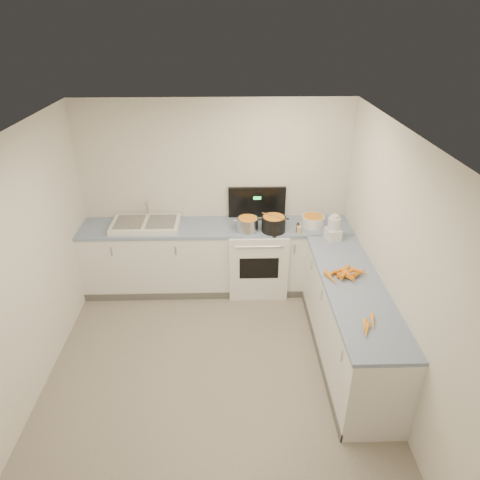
{
  "coord_description": "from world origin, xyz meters",
  "views": [
    {
      "loc": [
        0.18,
        -3.28,
        3.41
      ],
      "look_at": [
        0.3,
        1.1,
        1.05
      ],
      "focal_mm": 32.0,
      "sensor_mm": 36.0,
      "label": 1
    }
  ],
  "objects_px": {
    "steel_pot": "(248,225)",
    "spice_jar": "(299,230)",
    "black_pot": "(274,225)",
    "mixing_bowl": "(313,221)",
    "stove": "(257,257)",
    "sink": "(146,224)",
    "food_processor": "(333,229)",
    "extract_bottle": "(298,228)"
  },
  "relations": [
    {
      "from": "stove",
      "to": "food_processor",
      "type": "relative_size",
      "value": 4.23
    },
    {
      "from": "sink",
      "to": "mixing_bowl",
      "type": "height_order",
      "value": "sink"
    },
    {
      "from": "sink",
      "to": "mixing_bowl",
      "type": "distance_m",
      "value": 2.16
    },
    {
      "from": "sink",
      "to": "black_pot",
      "type": "relative_size",
      "value": 2.86
    },
    {
      "from": "stove",
      "to": "steel_pot",
      "type": "bearing_deg",
      "value": -135.82
    },
    {
      "from": "stove",
      "to": "mixing_bowl",
      "type": "distance_m",
      "value": 0.89
    },
    {
      "from": "steel_pot",
      "to": "food_processor",
      "type": "distance_m",
      "value": 1.06
    },
    {
      "from": "extract_bottle",
      "to": "spice_jar",
      "type": "xyz_separation_m",
      "value": [
        0.01,
        -0.03,
        -0.01
      ]
    },
    {
      "from": "spice_jar",
      "to": "food_processor",
      "type": "xyz_separation_m",
      "value": [
        0.39,
        -0.16,
        0.1
      ]
    },
    {
      "from": "sink",
      "to": "stove",
      "type": "bearing_deg",
      "value": -0.62
    },
    {
      "from": "sink",
      "to": "black_pot",
      "type": "height_order",
      "value": "sink"
    },
    {
      "from": "extract_bottle",
      "to": "spice_jar",
      "type": "bearing_deg",
      "value": -74.73
    },
    {
      "from": "black_pot",
      "to": "food_processor",
      "type": "height_order",
      "value": "food_processor"
    },
    {
      "from": "spice_jar",
      "to": "extract_bottle",
      "type": "bearing_deg",
      "value": 105.27
    },
    {
      "from": "extract_bottle",
      "to": "spice_jar",
      "type": "height_order",
      "value": "extract_bottle"
    },
    {
      "from": "extract_bottle",
      "to": "food_processor",
      "type": "height_order",
      "value": "food_processor"
    },
    {
      "from": "steel_pot",
      "to": "spice_jar",
      "type": "xyz_separation_m",
      "value": [
        0.64,
        -0.08,
        -0.04
      ]
    },
    {
      "from": "mixing_bowl",
      "to": "stove",
      "type": "bearing_deg",
      "value": 178.85
    },
    {
      "from": "steel_pot",
      "to": "spice_jar",
      "type": "bearing_deg",
      "value": -7.59
    },
    {
      "from": "black_pot",
      "to": "mixing_bowl",
      "type": "xyz_separation_m",
      "value": [
        0.52,
        0.13,
        -0.02
      ]
    },
    {
      "from": "mixing_bowl",
      "to": "extract_bottle",
      "type": "height_order",
      "value": "mixing_bowl"
    },
    {
      "from": "stove",
      "to": "mixing_bowl",
      "type": "relative_size",
      "value": 4.66
    },
    {
      "from": "black_pot",
      "to": "extract_bottle",
      "type": "xyz_separation_m",
      "value": [
        0.3,
        -0.05,
        -0.03
      ]
    },
    {
      "from": "black_pot",
      "to": "food_processor",
      "type": "bearing_deg",
      "value": -18.73
    },
    {
      "from": "sink",
      "to": "extract_bottle",
      "type": "bearing_deg",
      "value": -6.14
    },
    {
      "from": "mixing_bowl",
      "to": "extract_bottle",
      "type": "distance_m",
      "value": 0.28
    },
    {
      "from": "stove",
      "to": "mixing_bowl",
      "type": "height_order",
      "value": "stove"
    },
    {
      "from": "stove",
      "to": "black_pot",
      "type": "distance_m",
      "value": 0.6
    },
    {
      "from": "steel_pot",
      "to": "stove",
      "type": "bearing_deg",
      "value": 44.18
    },
    {
      "from": "stove",
      "to": "mixing_bowl",
      "type": "xyz_separation_m",
      "value": [
        0.71,
        -0.01,
        0.53
      ]
    },
    {
      "from": "black_pot",
      "to": "extract_bottle",
      "type": "relative_size",
      "value": 2.7
    },
    {
      "from": "black_pot",
      "to": "mixing_bowl",
      "type": "height_order",
      "value": "black_pot"
    },
    {
      "from": "mixing_bowl",
      "to": "extract_bottle",
      "type": "bearing_deg",
      "value": -140.92
    },
    {
      "from": "extract_bottle",
      "to": "food_processor",
      "type": "bearing_deg",
      "value": -25.8
    },
    {
      "from": "black_pot",
      "to": "extract_bottle",
      "type": "bearing_deg",
      "value": -8.48
    },
    {
      "from": "sink",
      "to": "food_processor",
      "type": "bearing_deg",
      "value": -9.74
    },
    {
      "from": "sink",
      "to": "mixing_bowl",
      "type": "relative_size",
      "value": 2.95
    },
    {
      "from": "mixing_bowl",
      "to": "sink",
      "type": "bearing_deg",
      "value": 179.21
    },
    {
      "from": "steel_pot",
      "to": "spice_jar",
      "type": "height_order",
      "value": "steel_pot"
    },
    {
      "from": "food_processor",
      "to": "steel_pot",
      "type": "bearing_deg",
      "value": 166.43
    },
    {
      "from": "sink",
      "to": "mixing_bowl",
      "type": "xyz_separation_m",
      "value": [
        2.16,
        -0.03,
        0.03
      ]
    },
    {
      "from": "stove",
      "to": "steel_pot",
      "type": "height_order",
      "value": "stove"
    }
  ]
}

